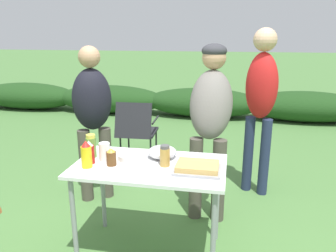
# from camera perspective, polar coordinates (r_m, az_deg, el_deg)

# --- Properties ---
(ground_plane) EXTENTS (60.00, 60.00, 0.00)m
(ground_plane) POSITION_cam_1_polar(r_m,az_deg,el_deg) (2.77, -2.97, -21.01)
(ground_plane) COLOR #4C7A3D
(shrub_hedge) EXTENTS (14.40, 0.90, 0.59)m
(shrub_hedge) POSITION_cam_1_polar(r_m,az_deg,el_deg) (6.77, 6.09, 4.10)
(shrub_hedge) COLOR #1E4219
(shrub_hedge) RESTS_ON ground
(folding_table) EXTENTS (1.10, 0.64, 0.74)m
(folding_table) POSITION_cam_1_polar(r_m,az_deg,el_deg) (2.43, -3.19, -8.39)
(folding_table) COLOR white
(folding_table) RESTS_ON ground
(food_tray) EXTENTS (0.33, 0.25, 0.06)m
(food_tray) POSITION_cam_1_polar(r_m,az_deg,el_deg) (2.29, 5.16, -7.22)
(food_tray) COLOR #9E9EA3
(food_tray) RESTS_ON folding_table
(plate_stack) EXTENTS (0.21, 0.21, 0.04)m
(plate_stack) POSITION_cam_1_polar(r_m,az_deg,el_deg) (2.50, -6.36, -5.29)
(plate_stack) COLOR white
(plate_stack) RESTS_ON folding_table
(mixing_bowl) EXTENTS (0.22, 0.22, 0.09)m
(mixing_bowl) POSITION_cam_1_polar(r_m,az_deg,el_deg) (2.51, -1.02, -4.55)
(mixing_bowl) COLOR silver
(mixing_bowl) RESTS_ON folding_table
(paper_cup_stack) EXTENTS (0.08, 0.08, 0.14)m
(paper_cup_stack) POSITION_cam_1_polar(r_m,az_deg,el_deg) (2.49, -10.99, -4.45)
(paper_cup_stack) COLOR white
(paper_cup_stack) RESTS_ON folding_table
(spice_jar) EXTENTS (0.07, 0.07, 0.16)m
(spice_jar) POSITION_cam_1_polar(r_m,az_deg,el_deg) (2.35, -0.55, -5.21)
(spice_jar) COLOR #B2893D
(spice_jar) RESTS_ON folding_table
(mustard_bottle) EXTENTS (0.08, 0.08, 0.20)m
(mustard_bottle) POSITION_cam_1_polar(r_m,az_deg,el_deg) (2.39, -14.02, -4.86)
(mustard_bottle) COLOR yellow
(mustard_bottle) RESTS_ON folding_table
(beer_bottle) EXTENTS (0.07, 0.07, 0.13)m
(beer_bottle) POSITION_cam_1_polar(r_m,az_deg,el_deg) (2.40, -9.84, -5.35)
(beer_bottle) COLOR brown
(beer_bottle) RESTS_ON folding_table
(ketchup_bottle) EXTENTS (0.07, 0.07, 0.17)m
(ketchup_bottle) POSITION_cam_1_polar(r_m,az_deg,el_deg) (2.46, -13.54, -4.52)
(ketchup_bottle) COLOR red
(ketchup_bottle) RESTS_ON folding_table
(relish_jar) EXTENTS (0.08, 0.08, 0.18)m
(relish_jar) POSITION_cam_1_polar(r_m,az_deg,el_deg) (2.58, -13.24, -3.41)
(relish_jar) COLOR olive
(relish_jar) RESTS_ON folding_table
(standing_person_in_olive_jacket) EXTENTS (0.40, 0.50, 1.58)m
(standing_person_in_olive_jacket) POSITION_cam_1_polar(r_m,az_deg,el_deg) (2.93, 7.43, 2.20)
(standing_person_in_olive_jacket) COLOR #4C473D
(standing_person_in_olive_jacket) RESTS_ON ground
(standing_person_with_beanie) EXTENTS (0.46, 0.43, 1.55)m
(standing_person_with_beanie) POSITION_cam_1_polar(r_m,az_deg,el_deg) (3.28, -12.98, 2.47)
(standing_person_with_beanie) COLOR #4C473D
(standing_person_with_beanie) RESTS_ON ground
(standing_person_in_navy_coat) EXTENTS (0.39, 0.35, 1.72)m
(standing_person_in_navy_coat) POSITION_cam_1_polar(r_m,az_deg,el_deg) (3.43, 15.88, 5.10)
(standing_person_in_navy_coat) COLOR #232D4C
(standing_person_in_navy_coat) RESTS_ON ground
(camp_chair_green_behind_table) EXTENTS (0.50, 0.61, 0.83)m
(camp_chair_green_behind_table) POSITION_cam_1_polar(r_m,az_deg,el_deg) (4.29, -5.48, -0.37)
(camp_chair_green_behind_table) COLOR #232328
(camp_chair_green_behind_table) RESTS_ON ground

